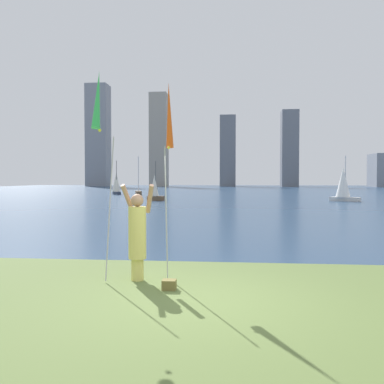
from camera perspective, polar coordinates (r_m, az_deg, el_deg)
ground at (r=57.82m, az=4.97°, el=-0.24°), size 120.00×138.00×0.12m
person at (r=8.43m, az=-7.53°, el=-5.63°), size 0.71×0.53×1.94m
kite_flag_left at (r=8.01m, az=-12.79°, el=11.42°), size 0.16×1.24×4.03m
kite_flag_right at (r=8.78m, az=-3.17°, el=9.89°), size 0.16×0.78×4.04m
bag at (r=7.83m, az=-3.16°, el=-12.64°), size 0.25×0.22×0.18m
sailboat_0 at (r=54.51m, az=-10.38°, el=1.13°), size 1.64×2.21×4.37m
sailboat_1 at (r=50.26m, az=-7.39°, el=-0.09°), size 1.38×2.85×4.72m
sailboat_2 at (r=39.95m, az=20.13°, el=0.93°), size 2.62×2.13×4.13m
sailboat_3 at (r=38.55m, az=-5.16°, el=0.49°), size 1.73×1.02×3.67m
skyline_tower_0 at (r=113.87m, az=-12.80°, el=7.57°), size 5.66×5.05×26.93m
skyline_tower_1 at (r=108.80m, az=-4.58°, el=7.14°), size 4.46×4.56×24.13m
skyline_tower_2 at (r=109.88m, az=4.95°, el=5.59°), size 4.06×6.23×18.42m
skyline_tower_3 at (r=107.72m, az=13.27°, el=5.82°), size 4.14×4.49×19.17m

